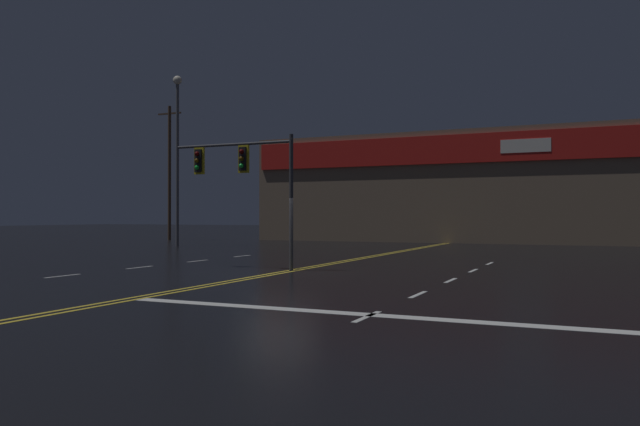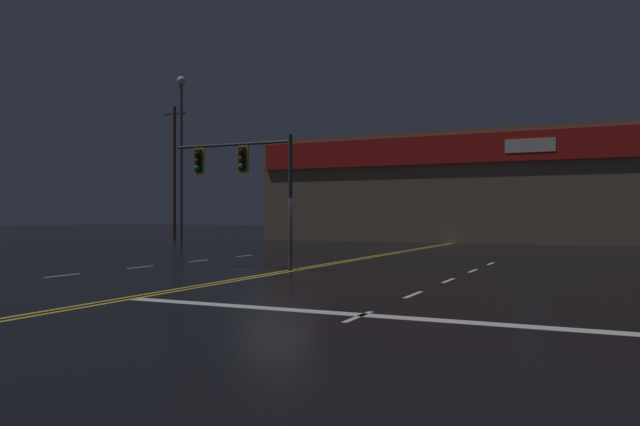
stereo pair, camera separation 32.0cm
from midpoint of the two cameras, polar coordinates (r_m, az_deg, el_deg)
ground_plane at (r=20.64m, az=-3.57°, el=-5.51°), size 200.00×200.00×0.00m
road_markings at (r=18.76m, az=-2.45°, el=-6.02°), size 16.94×60.00×0.01m
traffic_signal_median at (r=22.53m, az=-6.94°, el=4.05°), size 4.81×0.36×4.71m
streetlight_median_approach at (r=40.61m, az=-12.36°, el=6.58°), size 0.56×0.56×10.76m
building_backdrop at (r=49.28m, az=13.39°, el=2.15°), size 30.07×10.23×7.95m
utility_pole_row at (r=42.12m, az=10.01°, el=4.20°), size 47.35×0.26×10.74m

